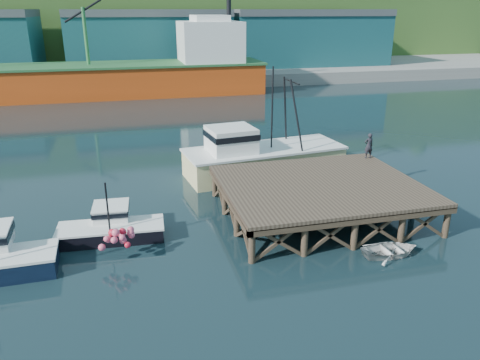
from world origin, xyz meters
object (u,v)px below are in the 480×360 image
object	(u,v)px
trawler	(261,153)
dinghy	(391,250)
boat_black	(111,227)
dockworker	(369,146)

from	to	relation	value
trawler	dinghy	distance (m)	14.48
boat_black	trawler	distance (m)	14.10
boat_black	dinghy	xyz separation A→B (m)	(14.19, -5.80, -0.35)
trawler	dockworker	world-z (taller)	trawler
trawler	dinghy	xyz separation A→B (m)	(2.86, -14.13, -1.39)
dinghy	trawler	bearing A→B (deg)	11.99
dinghy	dockworker	world-z (taller)	dockworker
trawler	dockworker	size ratio (longest dim) A/B	7.02
boat_black	dinghy	distance (m)	15.33
dinghy	dockworker	distance (m)	10.81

